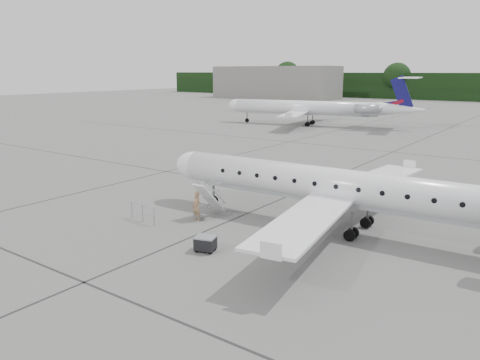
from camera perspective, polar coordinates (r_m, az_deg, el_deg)
The scene contains 8 objects.
ground at distance 24.17m, azimuth 9.76°, elevation -7.59°, with size 320.00×320.00×0.00m, color slate.
terminal_building at distance 152.91m, azimuth 4.35°, elevation 11.79°, with size 40.00×14.00×10.00m, color slate.
main_regional_jet at distance 25.48m, azimuth 12.77°, elevation 1.23°, with size 26.22×18.88×6.72m, color white, non-canonical shape.
airstair at distance 27.94m, azimuth -3.77°, elevation -2.30°, with size 0.85×2.08×2.11m, color white, non-canonical shape.
passenger at distance 27.09m, azimuth -5.30°, elevation -3.22°, with size 0.64×0.42×1.76m, color #997753.
safety_railing at distance 27.52m, azimuth -11.79°, elevation -4.00°, with size 2.20×0.08×1.00m, color #989CA1, non-canonical shape.
baggage_cart at distance 22.73m, azimuth -4.24°, elevation -7.70°, with size 0.94×0.76×0.81m, color black, non-canonical shape.
bg_regional_left at distance 76.23m, azimuth 7.83°, elevation 9.56°, with size 29.64×21.34×7.78m, color white, non-canonical shape.
Camera 1 is at (9.69, -20.46, 8.48)m, focal length 35.00 mm.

